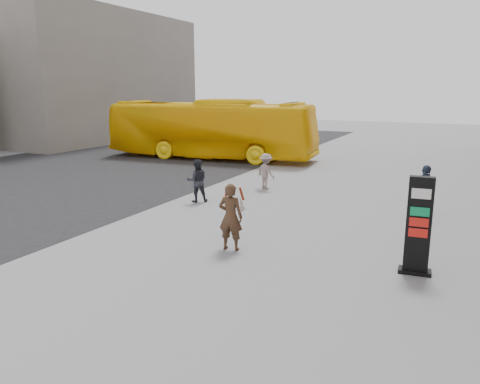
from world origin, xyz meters
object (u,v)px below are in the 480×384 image
at_px(pedestrian_b, 266,171).
at_px(pedestrian_c, 425,191).
at_px(info_pylon, 418,226).
at_px(bus, 211,129).
at_px(pedestrian_a, 197,181).
at_px(woman, 231,216).

xyz_separation_m(pedestrian_b, pedestrian_c, (6.38, -1.68, 0.11)).
height_order(info_pylon, pedestrian_c, info_pylon).
bearing_deg(bus, pedestrian_c, -127.91).
bearing_deg(pedestrian_c, pedestrian_b, 45.41).
bearing_deg(pedestrian_b, pedestrian_c, -166.72).
distance_m(info_pylon, pedestrian_c, 5.27).
bearing_deg(pedestrian_a, pedestrian_c, 154.69).
bearing_deg(woman, pedestrian_a, -57.02).
bearing_deg(pedestrian_a, info_pylon, 118.90).
distance_m(info_pylon, woman, 4.59).
bearing_deg(woman, pedestrian_b, -81.42).
distance_m(info_pylon, pedestrian_b, 9.64).
bearing_deg(pedestrian_b, bus, -17.84).
bearing_deg(woman, bus, -66.10).
xyz_separation_m(woman, pedestrian_b, (-2.11, 7.36, -0.16)).
xyz_separation_m(woman, pedestrian_c, (4.26, 5.68, -0.05)).
bearing_deg(info_pylon, bus, 129.07).
bearing_deg(pedestrian_c, info_pylon, 153.41).
xyz_separation_m(info_pylon, bus, (-13.04, 13.51, 0.62)).
distance_m(pedestrian_b, pedestrian_c, 6.60).
height_order(woman, pedestrian_c, woman).
height_order(woman, pedestrian_a, woman).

